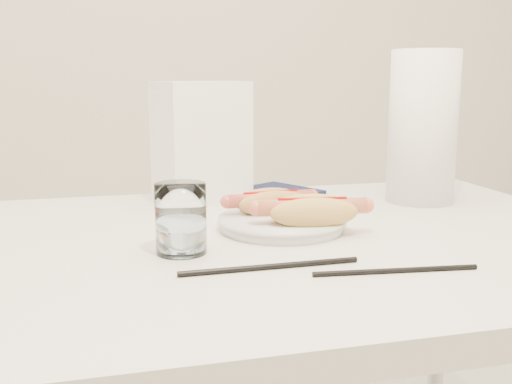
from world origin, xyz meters
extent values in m
cube|color=silver|center=(0.00, 0.00, 0.73)|extent=(1.20, 0.80, 0.04)
cylinder|color=silver|center=(0.54, 0.34, 0.35)|extent=(0.04, 0.04, 0.71)
cylinder|color=silver|center=(0.04, 0.04, 0.76)|extent=(0.25, 0.25, 0.02)
ellipsoid|color=tan|center=(0.03, 0.07, 0.79)|extent=(0.13, 0.04, 0.04)
ellipsoid|color=tan|center=(0.03, 0.10, 0.79)|extent=(0.13, 0.04, 0.04)
ellipsoid|color=tan|center=(0.03, 0.08, 0.78)|extent=(0.12, 0.06, 0.02)
cylinder|color=#C15144|center=(0.03, 0.08, 0.79)|extent=(0.16, 0.04, 0.02)
cylinder|color=#990A05|center=(0.03, 0.08, 0.80)|extent=(0.10, 0.02, 0.01)
ellipsoid|color=#D8A854|center=(0.07, -0.03, 0.79)|extent=(0.15, 0.05, 0.05)
ellipsoid|color=#D8A854|center=(0.07, 0.00, 0.79)|extent=(0.15, 0.05, 0.05)
ellipsoid|color=#D8A854|center=(0.07, -0.01, 0.78)|extent=(0.13, 0.07, 0.03)
cylinder|color=#D86C4C|center=(0.07, -0.01, 0.80)|extent=(0.18, 0.05, 0.03)
cylinder|color=#990A05|center=(0.07, -0.01, 0.81)|extent=(0.11, 0.02, 0.01)
cylinder|color=white|center=(-0.14, -0.06, 0.80)|extent=(0.07, 0.07, 0.10)
cylinder|color=black|center=(-0.04, -0.16, 0.75)|extent=(0.25, 0.01, 0.01)
cylinder|color=black|center=(0.12, -0.22, 0.75)|extent=(0.22, 0.03, 0.01)
cube|color=white|center=(-0.05, 0.30, 0.87)|extent=(0.21, 0.16, 0.24)
cube|color=#111836|center=(0.11, 0.33, 0.75)|extent=(0.22, 0.22, 0.01)
cylinder|color=white|center=(0.38, 0.18, 0.90)|extent=(0.14, 0.14, 0.30)
camera|label=1|loc=(-0.24, -0.88, 1.00)|focal=41.40mm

